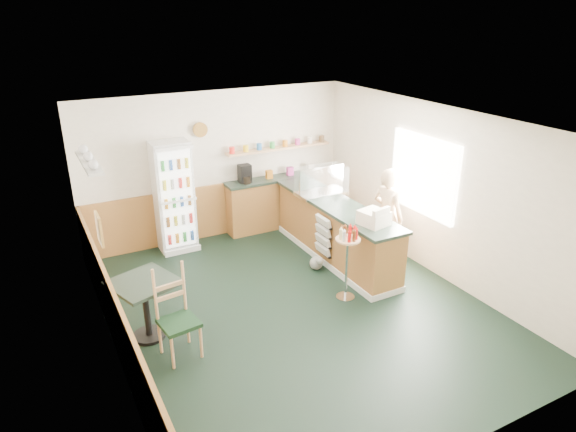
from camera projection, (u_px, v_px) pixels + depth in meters
ground at (296, 307)px, 7.42m from camera, size 6.00×6.00×0.00m
room_envelope at (259, 196)px, 7.34m from camera, size 5.04×6.02×2.72m
service_counter at (335, 234)px, 8.71m from camera, size 0.68×3.01×1.01m
back_counter at (280, 199)px, 10.02m from camera, size 2.24×0.42×1.69m
drinks_fridge at (174, 197)px, 8.89m from camera, size 0.64×0.54×1.95m
display_case at (322, 181)px, 8.81m from camera, size 0.86×0.45×0.49m
cash_register at (374, 218)px, 7.64m from camera, size 0.44×0.45×0.21m
shopkeeper at (387, 216)px, 8.49m from camera, size 0.49×0.61×1.64m
condiment_stand at (347, 251)px, 7.39m from camera, size 0.36×0.36×1.13m
newspaper_rack at (323, 236)px, 8.38m from camera, size 0.09×0.41×0.66m
cafe_table at (145, 298)px, 6.55m from camera, size 0.96×0.96×0.83m
cafe_chair at (176, 309)px, 6.26m from camera, size 0.49×0.49×1.18m
dog_doorstop at (317, 263)px, 8.44m from camera, size 0.22×0.28×0.26m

